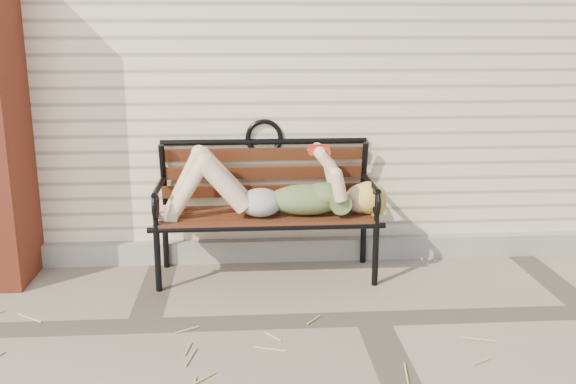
{
  "coord_description": "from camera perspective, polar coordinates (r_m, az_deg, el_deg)",
  "views": [
    {
      "loc": [
        -0.69,
        -3.22,
        1.55
      ],
      "look_at": [
        -0.43,
        0.57,
        0.59
      ],
      "focal_mm": 40.0,
      "sensor_mm": 36.0,
      "label": 1
    }
  ],
  "objects": [
    {
      "name": "ground",
      "position": [
        3.64,
        7.46,
        -11.1
      ],
      "size": [
        80.0,
        80.0,
        0.0
      ],
      "primitive_type": "plane",
      "color": "gray",
      "rests_on": "ground"
    },
    {
      "name": "house_wall",
      "position": [
        6.26,
        2.41,
        13.76
      ],
      "size": [
        8.0,
        4.0,
        3.0
      ],
      "primitive_type": "cube",
      "color": "beige",
      "rests_on": "ground"
    },
    {
      "name": "foundation_strip",
      "position": [
        4.5,
        5.08,
        -4.98
      ],
      "size": [
        8.0,
        0.1,
        0.15
      ],
      "primitive_type": "cube",
      "color": "#A5A095",
      "rests_on": "ground"
    },
    {
      "name": "garden_bench",
      "position": [
        4.12,
        -2.0,
        0.18
      ],
      "size": [
        1.51,
        0.6,
        0.98
      ],
      "color": "black",
      "rests_on": "ground"
    },
    {
      "name": "reading_woman",
      "position": [
        4.0,
        -1.77,
        0.22
      ],
      "size": [
        1.43,
        0.32,
        0.45
      ],
      "color": "#0B384D",
      "rests_on": "ground"
    },
    {
      "name": "straw_scatter",
      "position": [
        3.12,
        -9.62,
        -15.68
      ],
      "size": [
        2.63,
        1.55,
        0.01
      ],
      "color": "tan",
      "rests_on": "ground"
    }
  ]
}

